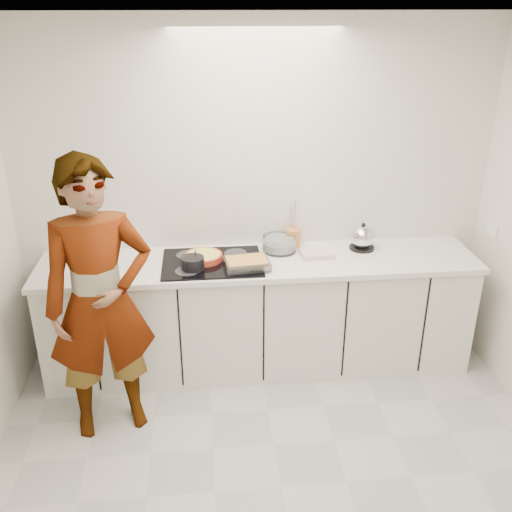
{
  "coord_description": "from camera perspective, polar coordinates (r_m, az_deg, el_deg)",
  "views": [
    {
      "loc": [
        -0.4,
        -2.51,
        2.66
      ],
      "look_at": [
        -0.05,
        1.05,
        1.05
      ],
      "focal_mm": 40.0,
      "sensor_mm": 36.0,
      "label": 1
    }
  ],
  "objects": [
    {
      "name": "ceiling",
      "position": [
        2.55,
        3.72,
        22.78
      ],
      "size": [
        3.6,
        3.2,
        0.0
      ],
      "primitive_type": "cube",
      "color": "white",
      "rests_on": "wall_back"
    },
    {
      "name": "kettle",
      "position": [
        4.43,
        10.59,
        1.79
      ],
      "size": [
        0.23,
        0.23,
        0.22
      ],
      "color": "black",
      "rests_on": "countertop"
    },
    {
      "name": "hob",
      "position": [
        4.16,
        -4.4,
        -0.65
      ],
      "size": [
        0.72,
        0.54,
        0.01
      ],
      "primitive_type": "cube",
      "color": "black",
      "rests_on": "countertop"
    },
    {
      "name": "tea_towel",
      "position": [
        4.29,
        6.06,
        0.25
      ],
      "size": [
        0.25,
        0.18,
        0.04
      ],
      "primitive_type": "cube",
      "rotation": [
        0.0,
        0.0,
        0.05
      ],
      "color": "white",
      "rests_on": "countertop"
    },
    {
      "name": "saucepan",
      "position": [
        4.04,
        -6.34,
        -0.71
      ],
      "size": [
        0.19,
        0.19,
        0.16
      ],
      "color": "black",
      "rests_on": "hob"
    },
    {
      "name": "tart_dish",
      "position": [
        4.18,
        -5.28,
        -0.06
      ],
      "size": [
        0.33,
        0.33,
        0.05
      ],
      "color": "#B93C23",
      "rests_on": "hob"
    },
    {
      "name": "utensil_crock",
      "position": [
        4.42,
        3.7,
        1.83
      ],
      "size": [
        0.15,
        0.15,
        0.14
      ],
      "primitive_type": "cylinder",
      "rotation": [
        0.0,
        0.0,
        -0.36
      ],
      "color": "orange",
      "rests_on": "countertop"
    },
    {
      "name": "floor",
      "position": [
        3.68,
        2.56,
        -22.07
      ],
      "size": [
        3.6,
        3.2,
        0.0
      ],
      "primitive_type": "cube",
      "color": "beige",
      "rests_on": "ground"
    },
    {
      "name": "baking_dish",
      "position": [
        4.05,
        -0.93,
        -0.69
      ],
      "size": [
        0.33,
        0.26,
        0.06
      ],
      "color": "silver",
      "rests_on": "hob"
    },
    {
      "name": "cook",
      "position": [
        3.7,
        -15.31,
        -4.47
      ],
      "size": [
        0.78,
        0.62,
        1.88
      ],
      "primitive_type": "imported",
      "rotation": [
        0.0,
        0.0,
        0.27
      ],
      "color": "silver",
      "rests_on": "floor"
    },
    {
      "name": "base_cabinets",
      "position": [
        4.42,
        0.36,
        -6.04
      ],
      "size": [
        3.2,
        0.58,
        0.87
      ],
      "primitive_type": "cube",
      "color": "silver",
      "rests_on": "floor"
    },
    {
      "name": "mixing_bowl",
      "position": [
        4.34,
        2.36,
        1.2
      ],
      "size": [
        0.3,
        0.3,
        0.12
      ],
      "color": "silver",
      "rests_on": "countertop"
    },
    {
      "name": "countertop",
      "position": [
        4.21,
        0.37,
        -0.68
      ],
      "size": [
        3.24,
        0.64,
        0.04
      ],
      "primitive_type": "cube",
      "color": "white",
      "rests_on": "base_cabinets"
    },
    {
      "name": "wall_back",
      "position": [
        4.35,
        -0.05,
        6.0
      ],
      "size": [
        3.6,
        0.0,
        2.6
      ],
      "primitive_type": "cube",
      "color": "silver",
      "rests_on": "ground"
    }
  ]
}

